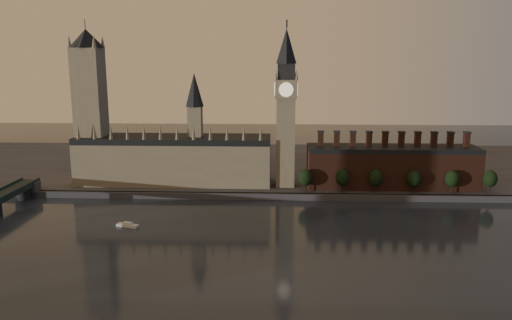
{
  "coord_description": "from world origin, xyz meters",
  "views": [
    {
      "loc": [
        3.44,
        -212.9,
        88.23
      ],
      "look_at": [
        -7.1,
        55.0,
        32.66
      ],
      "focal_mm": 35.0,
      "sensor_mm": 36.0,
      "label": 1
    }
  ],
  "objects": [
    {
      "name": "embankment_tree_2",
      "position": [
        66.91,
        95.27,
        13.47
      ],
      "size": [
        8.6,
        8.6,
        14.88
      ],
      "color": "black",
      "rests_on": "north_bank"
    },
    {
      "name": "ground",
      "position": [
        0.0,
        0.0,
        0.0
      ],
      "size": [
        900.0,
        900.0,
        0.0
      ],
      "primitive_type": "plane",
      "color": "black",
      "rests_on": "ground"
    },
    {
      "name": "embankment_tree_4",
      "position": [
        114.19,
        94.28,
        13.47
      ],
      "size": [
        8.6,
        8.6,
        14.88
      ],
      "color": "black",
      "rests_on": "north_bank"
    },
    {
      "name": "victoria_tower",
      "position": [
        -120.0,
        115.0,
        59.09
      ],
      "size": [
        24.0,
        24.0,
        108.0
      ],
      "color": "gray",
      "rests_on": "north_bank"
    },
    {
      "name": "palace_of_westminster",
      "position": [
        -64.41,
        114.91,
        21.63
      ],
      "size": [
        130.0,
        30.3,
        74.0
      ],
      "color": "gray",
      "rests_on": "north_bank"
    },
    {
      "name": "embankment_tree_1",
      "position": [
        45.84,
        94.64,
        13.47
      ],
      "size": [
        8.6,
        8.6,
        14.88
      ],
      "color": "black",
      "rests_on": "north_bank"
    },
    {
      "name": "river_boat",
      "position": [
        -74.49,
        35.67,
        0.92
      ],
      "size": [
        12.52,
        6.66,
        2.41
      ],
      "rotation": [
        0.0,
        0.0,
        -0.28
      ],
      "color": "silver",
      "rests_on": "ground"
    },
    {
      "name": "north_bank",
      "position": [
        0.0,
        178.04,
        2.0
      ],
      "size": [
        900.0,
        182.0,
        4.0
      ],
      "color": "#46464B",
      "rests_on": "ground"
    },
    {
      "name": "big_ben",
      "position": [
        10.0,
        110.0,
        56.83
      ],
      "size": [
        15.0,
        15.0,
        107.0
      ],
      "color": "gray",
      "rests_on": "north_bank"
    },
    {
      "name": "embankment_tree_3",
      "position": [
        90.4,
        93.75,
        13.47
      ],
      "size": [
        8.6,
        8.6,
        14.88
      ],
      "color": "black",
      "rests_on": "north_bank"
    },
    {
      "name": "embankment_tree_5",
      "position": [
        137.95,
        95.2,
        13.47
      ],
      "size": [
        8.6,
        8.6,
        14.88
      ],
      "color": "black",
      "rests_on": "north_bank"
    },
    {
      "name": "chimney_block",
      "position": [
        80.0,
        110.0,
        17.82
      ],
      "size": [
        110.0,
        25.0,
        37.0
      ],
      "color": "#4C271D",
      "rests_on": "north_bank"
    },
    {
      "name": "embankment_tree_0",
      "position": [
        22.72,
        93.63,
        13.47
      ],
      "size": [
        8.6,
        8.6,
        14.88
      ],
      "color": "black",
      "rests_on": "north_bank"
    }
  ]
}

